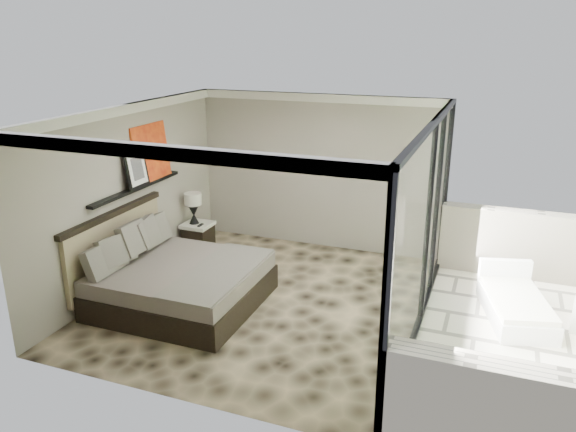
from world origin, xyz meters
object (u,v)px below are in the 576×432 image
(table_lamp, at_px, (193,204))
(lounger, at_px, (515,305))
(bed, at_px, (175,280))
(nightstand, at_px, (198,237))

(table_lamp, height_order, lounger, table_lamp)
(bed, height_order, table_lamp, bed)
(nightstand, bearing_deg, bed, -63.85)
(bed, relative_size, table_lamp, 3.96)
(bed, distance_m, nightstand, 2.08)
(table_lamp, bearing_deg, bed, -67.78)
(nightstand, bearing_deg, table_lamp, -153.20)
(nightstand, height_order, table_lamp, table_lamp)
(table_lamp, relative_size, lounger, 0.34)
(nightstand, xyz_separation_m, lounger, (5.40, -0.62, -0.07))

